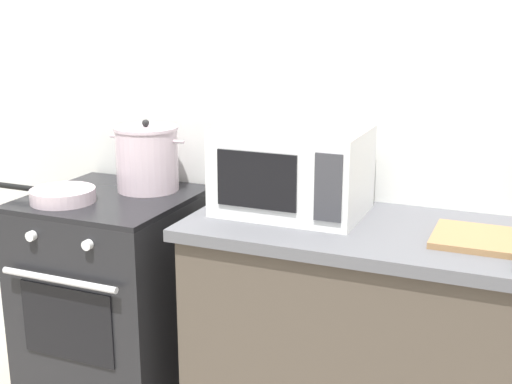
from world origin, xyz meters
The scene contains 8 objects.
back_wall centered at (0.30, 0.97, 1.25)m, with size 4.40×0.10×2.50m, color silver.
lower_cabinet_right centered at (0.90, 0.62, 0.44)m, with size 1.64×0.56×0.88m, color #4C4238.
countertop_right centered at (0.90, 0.62, 0.90)m, with size 1.70×0.60×0.04m, color #59595E.
stove centered at (-0.35, 0.60, 0.46)m, with size 0.60×0.64×0.92m.
stock_pot centered at (-0.26, 0.74, 1.05)m, with size 0.33×0.25×0.28m.
frying_pan centered at (-0.47, 0.46, 0.95)m, with size 0.44×0.24×0.05m.
microwave centered at (0.36, 0.68, 1.07)m, with size 0.50×0.37×0.30m.
cutting_board centered at (1.05, 0.60, 0.93)m, with size 0.36×0.26×0.02m, color #997047.
Camera 1 is at (1.14, -1.48, 1.61)m, focal length 47.34 mm.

